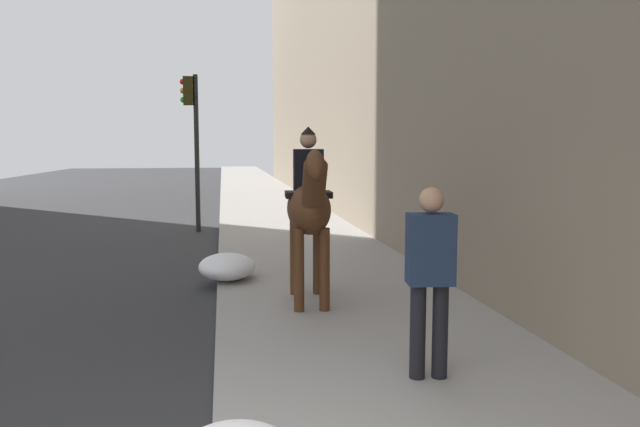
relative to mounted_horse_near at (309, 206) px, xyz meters
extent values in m
ellipsoid|color=#4C2B16|center=(0.08, 0.00, -0.04)|extent=(1.53, 0.64, 0.66)
cylinder|color=#4C2B16|center=(-0.38, -0.14, -0.76)|extent=(0.13, 0.13, 1.04)
cylinder|color=#4C2B16|center=(-0.36, 0.18, -0.76)|extent=(0.13, 0.13, 1.04)
cylinder|color=#4C2B16|center=(0.52, -0.19, -0.76)|extent=(0.13, 0.13, 1.04)
cylinder|color=#4C2B16|center=(0.54, 0.13, -0.76)|extent=(0.13, 0.13, 1.04)
cylinder|color=#4C2B16|center=(-0.69, 0.04, 0.31)|extent=(0.65, 0.31, 0.68)
ellipsoid|color=#4C2B16|center=(-0.90, 0.05, 0.56)|extent=(0.64, 0.25, 0.49)
cylinder|color=black|center=(0.79, -0.04, -0.14)|extent=(0.29, 0.12, 0.55)
cube|color=black|center=(0.13, -0.01, 0.14)|extent=(0.47, 0.62, 0.08)
cube|color=black|center=(0.13, -0.01, 0.46)|extent=(0.30, 0.39, 0.55)
sphere|color=tan|center=(0.13, -0.01, 0.85)|extent=(0.22, 0.22, 0.22)
cone|color=black|center=(0.13, -0.01, 0.97)|extent=(0.21, 0.21, 0.10)
cylinder|color=black|center=(-2.74, -0.58, -0.86)|extent=(0.14, 0.14, 0.85)
cylinder|color=black|center=(-2.76, -0.78, -0.86)|extent=(0.14, 0.14, 0.85)
cube|color=#1E2D47|center=(-2.75, -0.68, -0.12)|extent=(0.30, 0.42, 0.62)
sphere|color=tan|center=(-2.75, -0.68, 0.31)|extent=(0.22, 0.22, 0.22)
cylinder|color=black|center=(8.01, 1.72, 0.56)|extent=(0.12, 0.12, 3.93)
cube|color=#2D280C|center=(8.01, 1.90, 2.13)|extent=(0.20, 0.24, 0.70)
sphere|color=red|center=(8.01, 2.03, 2.35)|extent=(0.14, 0.14, 0.14)
sphere|color=orange|center=(8.01, 2.03, 2.13)|extent=(0.14, 0.14, 0.14)
sphere|color=green|center=(8.01, 2.03, 1.91)|extent=(0.14, 0.14, 0.14)
ellipsoid|color=white|center=(1.68, 1.05, -1.09)|extent=(1.13, 0.87, 0.39)
camera|label=1|loc=(-7.86, 1.10, 0.77)|focal=34.75mm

